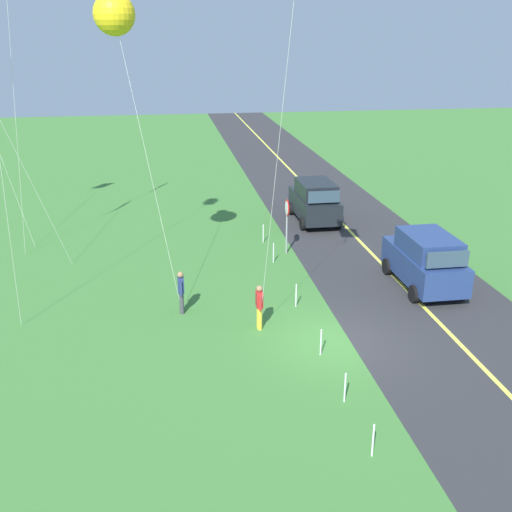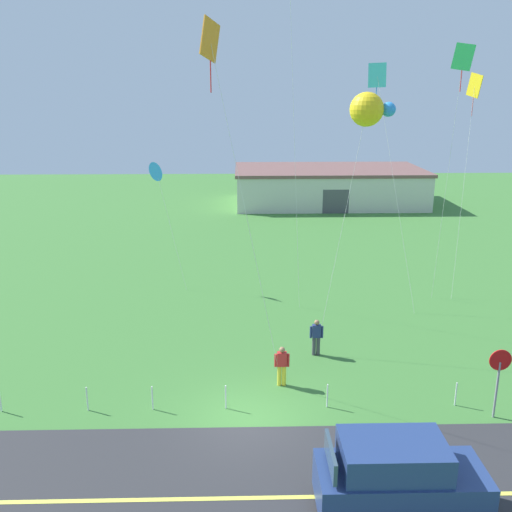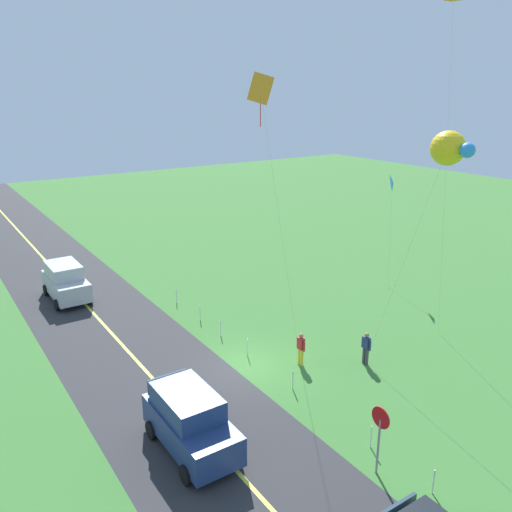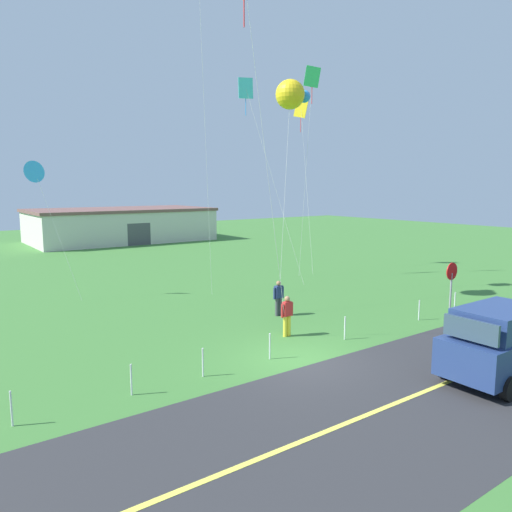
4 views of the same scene
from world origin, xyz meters
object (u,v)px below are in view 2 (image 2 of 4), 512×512
(kite_yellow_high, at_px, (157,172))
(kite_red_low, at_px, (368,109))
(kite_orange_near, at_px, (462,63))
(person_adult_companion, at_px, (282,365))
(warehouse_distant, at_px, (328,186))
(car_suv_foreground, at_px, (398,478))
(kite_blue_mid, at_px, (212,49))
(kite_cyan_top, at_px, (474,90))
(person_adult_near, at_px, (316,336))
(stop_sign, at_px, (499,370))
(kite_pink_drift, at_px, (378,80))

(kite_yellow_high, bearing_deg, kite_red_low, -38.97)
(kite_red_low, xyz_separation_m, kite_orange_near, (5.36, 4.43, 2.00))
(person_adult_companion, bearing_deg, warehouse_distant, -97.19)
(car_suv_foreground, bearing_deg, kite_blue_mid, 127.62)
(kite_blue_mid, distance_m, kite_cyan_top, 18.46)
(kite_orange_near, bearing_deg, person_adult_near, -140.36)
(stop_sign, distance_m, kite_pink_drift, 16.21)
(person_adult_near, xyz_separation_m, person_adult_companion, (-1.65, -2.59, 0.00))
(warehouse_distant, bearing_deg, person_adult_near, -99.12)
(kite_red_low, bearing_deg, warehouse_distant, 84.01)
(person_adult_near, xyz_separation_m, kite_yellow_high, (-7.87, 9.78, 5.67))
(car_suv_foreground, distance_m, person_adult_near, 9.70)
(stop_sign, xyz_separation_m, kite_blue_mid, (-9.59, 1.78, 10.35))
(person_adult_companion, height_order, kite_cyan_top, kite_cyan_top)
(person_adult_near, height_order, person_adult_companion, same)
(kite_blue_mid, bearing_deg, car_suv_foreground, -52.38)
(kite_cyan_top, bearing_deg, person_adult_companion, -132.75)
(person_adult_near, bearing_deg, car_suv_foreground, 68.21)
(kite_pink_drift, distance_m, warehouse_distant, 27.82)
(stop_sign, distance_m, person_adult_companion, 7.65)
(person_adult_near, height_order, kite_blue_mid, kite_blue_mid)
(kite_orange_near, relative_size, warehouse_distant, 0.71)
(stop_sign, xyz_separation_m, kite_pink_drift, (-1.70, 12.97, 9.57))
(kite_blue_mid, bearing_deg, kite_orange_near, 39.29)
(kite_red_low, bearing_deg, kite_orange_near, 39.56)
(kite_cyan_top, height_order, warehouse_distant, kite_cyan_top)
(kite_red_low, xyz_separation_m, kite_cyan_top, (7.32, 7.63, 0.76))
(kite_pink_drift, bearing_deg, car_suv_foreground, -99.47)
(kite_pink_drift, height_order, kite_orange_near, kite_orange_near)
(kite_blue_mid, bearing_deg, kite_red_low, 39.05)
(kite_yellow_high, distance_m, kite_pink_drift, 12.81)
(kite_cyan_top, relative_size, warehouse_distant, 0.64)
(kite_yellow_high, bearing_deg, stop_sign, -47.79)
(kite_blue_mid, relative_size, kite_pink_drift, 1.07)
(kite_orange_near, height_order, kite_cyan_top, kite_orange_near)
(person_adult_near, distance_m, warehouse_distant, 34.46)
(person_adult_companion, height_order, warehouse_distant, warehouse_distant)
(person_adult_near, bearing_deg, kite_blue_mid, 11.50)
(kite_orange_near, bearing_deg, kite_red_low, -140.44)
(stop_sign, relative_size, kite_yellow_high, 0.36)
(car_suv_foreground, relative_size, kite_orange_near, 0.34)
(kite_orange_near, xyz_separation_m, warehouse_distant, (-1.97, 27.85, -10.39))
(stop_sign, relative_size, warehouse_distant, 0.14)
(person_adult_near, bearing_deg, stop_sign, 110.75)
(kite_pink_drift, height_order, warehouse_distant, kite_pink_drift)
(kite_orange_near, bearing_deg, warehouse_distant, 94.05)
(car_suv_foreground, relative_size, kite_blue_mid, 0.33)
(kite_red_low, bearing_deg, kite_pink_drift, 74.17)
(kite_yellow_high, height_order, kite_pink_drift, kite_pink_drift)
(kite_yellow_high, height_order, kite_cyan_top, kite_cyan_top)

